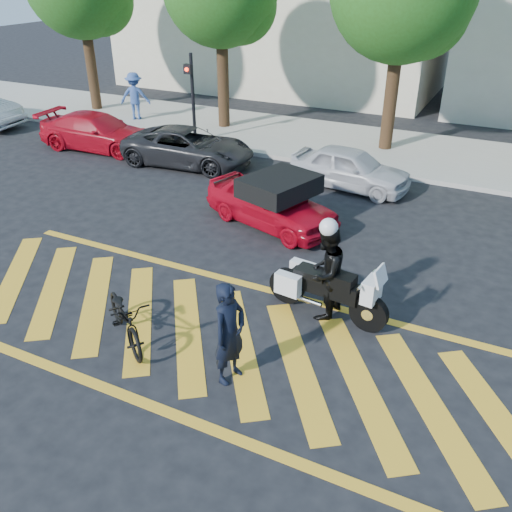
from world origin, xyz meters
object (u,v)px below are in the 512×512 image
at_px(red_convertible, 271,202).
at_px(parked_mid_right, 350,168).
at_px(bicycle, 125,318).
at_px(officer_bike, 230,333).
at_px(parked_mid_left, 188,147).
at_px(police_motorcycle, 325,288).
at_px(parked_left, 98,132).
at_px(officer_moto, 325,272).

distance_m(red_convertible, parked_mid_right, 3.49).
bearing_deg(parked_mid_right, bicycle, 178.18).
distance_m(officer_bike, parked_mid_left, 10.61).
bearing_deg(bicycle, red_convertible, 33.19).
bearing_deg(police_motorcycle, officer_bike, -100.55).
height_order(bicycle, red_convertible, red_convertible).
bearing_deg(parked_left, red_convertible, -114.66).
bearing_deg(officer_bike, parked_left, 61.19).
height_order(officer_bike, parked_left, officer_bike).
height_order(red_convertible, parked_left, same).
relative_size(officer_bike, officer_moto, 0.95).
bearing_deg(red_convertible, parked_mid_left, 73.30).
bearing_deg(red_convertible, bicycle, -165.29).
xyz_separation_m(parked_left, parked_mid_right, (9.19, 0.34, -0.02)).
bearing_deg(bicycle, parked_mid_right, 27.82).
xyz_separation_m(police_motorcycle, parked_mid_left, (-6.98, 6.21, 0.01)).
bearing_deg(officer_bike, officer_moto, -5.48).
bearing_deg(officer_moto, parked_mid_right, -159.55).
bearing_deg(parked_mid_left, bicycle, -159.57).
distance_m(bicycle, red_convertible, 5.54).
bearing_deg(bicycle, parked_mid_left, 61.84).
xyz_separation_m(police_motorcycle, parked_mid_right, (-1.58, 6.55, 0.02)).
distance_m(red_convertible, parked_left, 8.71).
xyz_separation_m(bicycle, parked_left, (-7.89, 8.53, 0.13)).
xyz_separation_m(officer_bike, parked_mid_left, (-6.23, 8.58, -0.29)).
bearing_deg(red_convertible, parked_mid_right, 0.79).
distance_m(police_motorcycle, parked_left, 12.44).
xyz_separation_m(officer_bike, parked_left, (-10.02, 8.58, -0.26)).
relative_size(bicycle, parked_mid_right, 0.52).
relative_size(bicycle, parked_left, 0.43).
height_order(bicycle, parked_mid_left, parked_mid_left).
xyz_separation_m(officer_bike, officer_moto, (0.73, 2.37, 0.05)).
relative_size(officer_moto, red_convertible, 0.51).
height_order(police_motorcycle, officer_moto, officer_moto).
relative_size(officer_bike, parked_mid_right, 0.50).
relative_size(parked_left, parked_mid_left, 1.00).
relative_size(police_motorcycle, red_convertible, 0.67).
height_order(red_convertible, parked_mid_left, red_convertible).
height_order(police_motorcycle, parked_left, parked_left).
relative_size(red_convertible, parked_mid_left, 0.85).
bearing_deg(officer_bike, parked_mid_left, 47.75).
height_order(bicycle, parked_mid_right, parked_mid_right).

